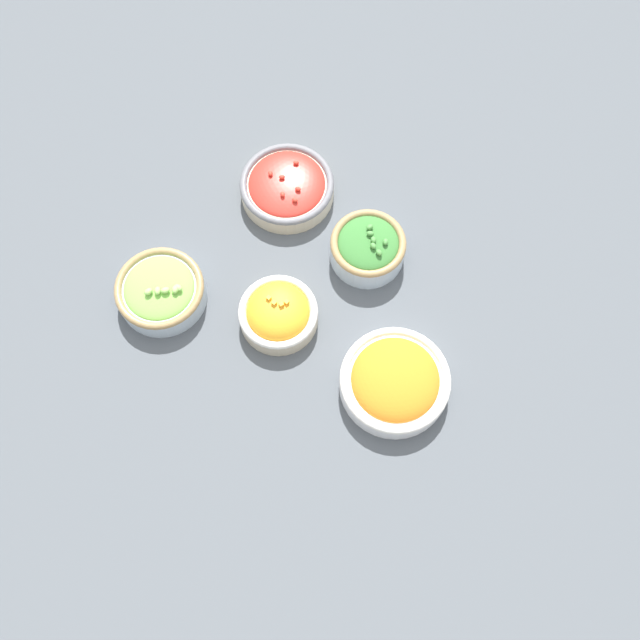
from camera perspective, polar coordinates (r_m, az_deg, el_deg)
The scene contains 6 objects.
ground_plane at distance 1.10m, azimuth -0.00°, elevation -0.57°, with size 3.00×3.00×0.00m, color #4C5156.
bowl_squash at distance 1.09m, azimuth -3.36°, elevation 0.53°, with size 0.12×0.12×0.06m.
bowl_carrots at distance 1.05m, azimuth 6.01°, elevation -4.88°, with size 0.16×0.16×0.05m.
bowl_cherry_tomatoes at distance 1.19m, azimuth -2.65°, elevation 10.62°, with size 0.15×0.15×0.05m.
bowl_lettuce at distance 1.13m, azimuth -12.64°, elevation 2.30°, with size 0.14×0.14×0.06m.
bowl_broccoli at distance 1.13m, azimuth 3.84°, elevation 5.84°, with size 0.12×0.12×0.06m.
Camera 1 is at (0.27, -0.28, 1.03)m, focal length 40.00 mm.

